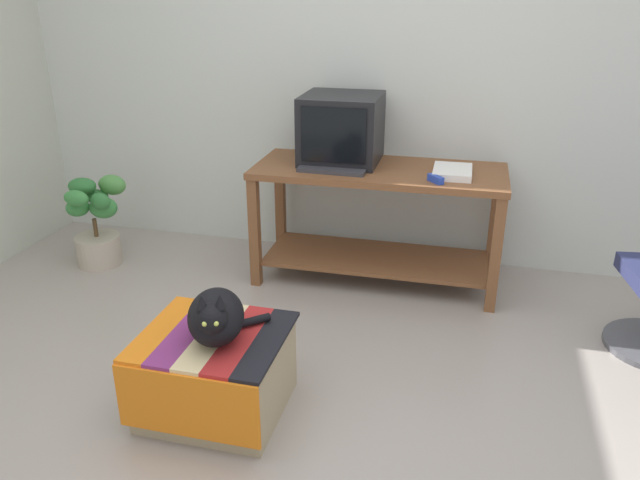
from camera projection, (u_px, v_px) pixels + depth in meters
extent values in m
plane|color=#9E9389|center=(276.00, 437.00, 2.60)|extent=(14.00, 14.00, 0.00)
cube|color=silver|center=(370.00, 61.00, 3.92)|extent=(8.00, 0.10, 2.60)
cube|color=brown|center=(255.00, 233.00, 3.77)|extent=(0.06, 0.06, 0.69)
cube|color=brown|center=(496.00, 256.00, 3.46)|extent=(0.06, 0.06, 0.69)
cube|color=brown|center=(494.00, 223.00, 3.94)|extent=(0.06, 0.06, 0.69)
cube|color=brown|center=(280.00, 205.00, 4.25)|extent=(0.06, 0.06, 0.69)
cube|color=brown|center=(376.00, 258.00, 3.94)|extent=(1.39, 0.54, 0.02)
cube|color=brown|center=(379.00, 171.00, 3.71)|extent=(1.51, 0.63, 0.04)
cube|color=black|center=(341.00, 159.00, 3.85)|extent=(0.33, 0.32, 0.02)
cube|color=black|center=(342.00, 128.00, 3.77)|extent=(0.47, 0.46, 0.41)
cube|color=black|center=(333.00, 135.00, 3.56)|extent=(0.38, 0.02, 0.32)
cube|color=#333338|center=(332.00, 169.00, 3.64)|extent=(0.40, 0.16, 0.02)
cube|color=white|center=(452.00, 172.00, 3.56)|extent=(0.22, 0.29, 0.04)
cube|color=tan|center=(216.00, 373.00, 2.70)|extent=(0.58, 0.52, 0.36)
cube|color=orange|center=(186.00, 407.00, 2.44)|extent=(0.61, 0.01, 0.29)
cube|color=orange|center=(161.00, 329.00, 2.69)|extent=(0.12, 0.56, 0.02)
cube|color=#7A2D6B|center=(187.00, 332.00, 2.66)|extent=(0.12, 0.56, 0.02)
cube|color=beige|center=(213.00, 336.00, 2.63)|extent=(0.12, 0.56, 0.02)
cube|color=#AD2323|center=(240.00, 340.00, 2.60)|extent=(0.12, 0.56, 0.02)
cube|color=black|center=(267.00, 344.00, 2.57)|extent=(0.12, 0.56, 0.02)
ellipsoid|color=black|center=(216.00, 317.00, 2.55)|extent=(0.32, 0.37, 0.22)
sphere|color=black|center=(212.00, 319.00, 2.41)|extent=(0.13, 0.13, 0.13)
cylinder|color=black|center=(242.00, 324.00, 2.67)|extent=(0.21, 0.20, 0.04)
cone|color=black|center=(202.00, 302.00, 2.38)|extent=(0.05, 0.05, 0.06)
cone|color=black|center=(220.00, 301.00, 2.39)|extent=(0.05, 0.05, 0.06)
sphere|color=#C6D151|center=(204.00, 324.00, 2.36)|extent=(0.02, 0.02, 0.02)
sphere|color=#C6D151|center=(216.00, 324.00, 2.36)|extent=(0.02, 0.02, 0.02)
cylinder|color=#B7A893|center=(99.00, 250.00, 4.16)|extent=(0.29, 0.29, 0.20)
cylinder|color=brown|center=(95.00, 228.00, 4.09)|extent=(0.03, 0.03, 0.12)
ellipsoid|color=#38843D|center=(103.00, 208.00, 4.01)|extent=(0.19, 0.15, 0.14)
ellipsoid|color=#4C8E42|center=(112.00, 185.00, 4.10)|extent=(0.19, 0.12, 0.14)
ellipsoid|color=#38843D|center=(94.00, 196.00, 4.13)|extent=(0.20, 0.10, 0.09)
ellipsoid|color=#2D7033|center=(82.00, 186.00, 4.03)|extent=(0.19, 0.15, 0.11)
ellipsoid|color=#38843D|center=(78.00, 207.00, 4.00)|extent=(0.15, 0.16, 0.12)
ellipsoid|color=#38843D|center=(76.00, 198.00, 3.86)|extent=(0.17, 0.08, 0.10)
ellipsoid|color=#2D7033|center=(100.00, 201.00, 3.90)|extent=(0.14, 0.08, 0.11)
cube|color=#2342B7|center=(436.00, 179.00, 3.43)|extent=(0.10, 0.11, 0.04)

